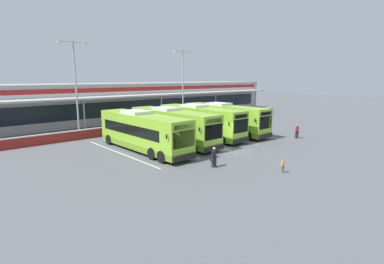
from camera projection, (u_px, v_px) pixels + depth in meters
name	position (u px, v px, depth m)	size (l,w,h in m)	color
ground_plane	(228.00, 150.00, 28.26)	(200.00, 200.00, 0.00)	#56565B
terminal_building	(103.00, 102.00, 47.36)	(70.00, 13.00, 6.00)	#B7B7B2
red_barrier_wall	(145.00, 126.00, 38.75)	(60.00, 0.40, 1.10)	maroon
coach_bus_leftmost	(143.00, 132.00, 27.73)	(2.99, 12.17, 3.78)	#8CC633
coach_bus_left_centre	(172.00, 127.00, 30.85)	(2.99, 12.17, 3.78)	#8CC633
coach_bus_centre	(200.00, 122.00, 34.10)	(2.99, 12.17, 3.78)	#8CC633
coach_bus_right_centre	(224.00, 119.00, 36.39)	(2.99, 12.17, 3.78)	#8CC633
bay_stripe_far_west	(119.00, 153.00, 27.12)	(0.14, 13.00, 0.01)	silver
bay_stripe_west	(156.00, 146.00, 29.88)	(0.14, 13.00, 0.01)	silver
bay_stripe_mid_west	(187.00, 140.00, 32.64)	(0.14, 13.00, 0.01)	silver
bay_stripe_centre	(213.00, 135.00, 35.41)	(0.14, 13.00, 0.01)	silver
bay_stripe_mid_east	(236.00, 131.00, 38.17)	(0.14, 13.00, 0.01)	silver
pedestrian_with_handbag	(214.00, 157.00, 22.61)	(0.65, 0.35, 1.62)	#33333D
pedestrian_in_dark_coat	(297.00, 131.00, 33.55)	(0.54, 0.33, 1.62)	#33333D
pedestrian_child	(283.00, 166.00, 21.37)	(0.33, 0.19, 1.00)	slate
lamp_post_west	(76.00, 83.00, 33.45)	(3.24, 0.28, 11.00)	#9E9EA3
lamp_post_centre	(183.00, 82.00, 44.70)	(3.24, 0.28, 11.00)	#9E9EA3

